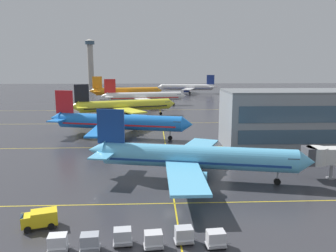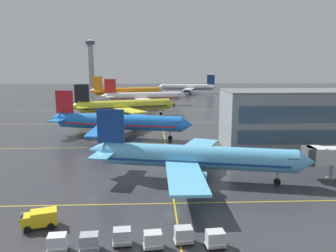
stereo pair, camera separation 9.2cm
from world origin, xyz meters
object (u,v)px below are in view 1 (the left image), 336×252
baggage_cart_row_middle (123,237)px  baggage_cart_row_fourth (153,240)px  control_tower (90,59)px  baggage_cart_row_leftmost (58,243)px  baggage_cart_row_fifth (184,235)px  airliner_far_left_stand (144,97)px  airliner_second_row (118,122)px  airliner_far_right_stand (126,91)px  airliner_distant_taxiway (188,87)px  airliner_third_row (124,106)px  baggage_cart_row_second (90,242)px  service_truck_red_van (39,218)px  baggage_cart_row_rightmost (216,239)px  airliner_front_gate (194,157)px

baggage_cart_row_middle → baggage_cart_row_fourth: (3.34, -0.83, 0.00)m
baggage_cart_row_fourth → control_tower: (-56.52, 281.43, 23.06)m
baggage_cart_row_leftmost → baggage_cart_row_fifth: (13.36, 1.05, 0.00)m
baggage_cart_row_fourth → airliner_far_left_stand: bearing=92.0°
airliner_second_row → baggage_cart_row_leftmost: bearing=-90.7°
airliner_far_right_stand → airliner_distant_taxiway: (38.29, 34.74, -0.14)m
airliner_distant_taxiway → baggage_cart_row_leftmost: airliner_distant_taxiway is taller
airliner_second_row → airliner_far_right_stand: size_ratio=0.96×
airliner_third_row → baggage_cart_row_middle: bearing=-85.5°
baggage_cart_row_fifth → control_tower: (-59.86, 280.52, 23.06)m
airliner_distant_taxiway → airliner_far_right_stand: bearing=-137.8°
airliner_second_row → baggage_cart_row_fifth: (12.71, -54.79, -3.23)m
baggage_cart_row_leftmost → baggage_cart_row_second: 3.34m
airliner_third_row → service_truck_red_van: size_ratio=8.75×
baggage_cart_row_middle → baggage_cart_row_rightmost: 10.06m
baggage_cart_row_fourth → airliner_far_right_stand: bearing=95.5°
control_tower → airliner_front_gate: bearing=-76.3°
airliner_far_left_stand → airliner_far_right_stand: (-10.74, 31.62, 0.04)m
control_tower → airliner_distant_taxiway: bearing=-48.1°
airliner_far_left_stand → baggage_cart_row_fourth: size_ratio=14.47×
airliner_far_left_stand → baggage_cart_row_fourth: airliner_far_left_stand is taller
airliner_distant_taxiway → baggage_cart_row_second: 194.92m
airliner_distant_taxiway → baggage_cart_row_leftmost: size_ratio=14.16×
baggage_cart_row_rightmost → control_tower: control_tower is taller
baggage_cart_row_middle → airliner_far_left_stand: bearing=90.5°
airliner_front_gate → airliner_distant_taxiway: bearing=84.6°
airliner_distant_taxiway → baggage_cart_row_fourth: (-23.18, -192.46, -3.23)m
airliner_far_right_stand → baggage_cart_row_rightmost: bearing=-82.1°
airliner_front_gate → control_tower: size_ratio=0.90×
baggage_cart_row_leftmost → baggage_cart_row_fifth: size_ratio=1.00×
airliner_second_row → baggage_cart_row_middle: airliner_second_row is taller
airliner_third_row → airliner_far_right_stand: 66.28m
baggage_cart_row_rightmost → airliner_distant_taxiway: bearing=85.1°
airliner_third_row → control_tower: bearing=103.6°
baggage_cart_row_fifth → control_tower: size_ratio=0.07×
baggage_cart_row_second → control_tower: bearing=100.0°
airliner_front_gate → baggage_cart_row_middle: 23.08m
airliner_far_left_stand → service_truck_red_van: 121.19m
airliner_distant_taxiway → baggage_cart_row_middle: size_ratio=14.16×
airliner_second_row → baggage_cart_row_fourth: (9.37, -55.70, -3.23)m
airliner_far_right_stand → baggage_cart_row_second: size_ratio=14.56×
airliner_second_row → service_truck_red_van: 50.67m
airliner_far_right_stand → baggage_cart_row_second: bearing=-86.9°
service_truck_red_van → baggage_cart_row_leftmost: service_truck_red_van is taller
airliner_third_row → airliner_far_left_stand: bearing=79.8°
airliner_second_row → baggage_cart_row_rightmost: size_ratio=14.00×
airliner_front_gate → baggage_cart_row_middle: bearing=-116.6°
baggage_cart_row_second → airliner_distant_taxiway: bearing=81.2°
airliner_far_left_stand → baggage_cart_row_fourth: bearing=-88.0°
airliner_distant_taxiway → baggage_cart_row_middle: bearing=-97.9°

